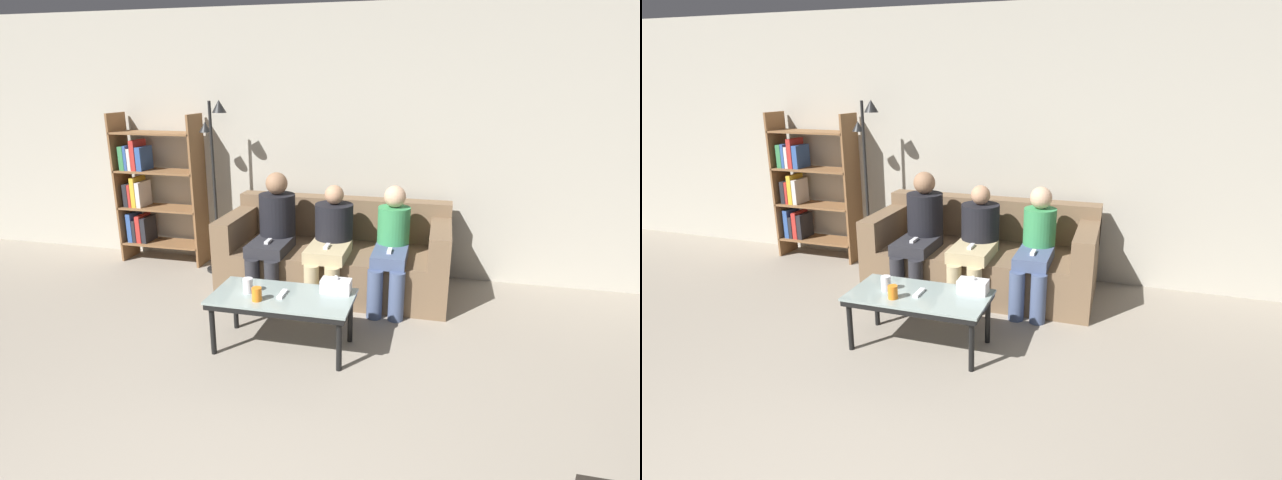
# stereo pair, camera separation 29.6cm
# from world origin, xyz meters

# --- Properties ---
(wall_back) EXTENTS (12.00, 0.06, 2.60)m
(wall_back) POSITION_xyz_m (0.00, 3.76, 1.30)
(wall_back) COLOR #B7B2A3
(wall_back) RESTS_ON ground_plane
(couch) EXTENTS (2.09, 0.93, 0.82)m
(couch) POSITION_xyz_m (0.00, 3.22, 0.31)
(couch) COLOR brown
(couch) RESTS_ON ground_plane
(coffee_table) EXTENTS (1.03, 0.52, 0.42)m
(coffee_table) POSITION_xyz_m (-0.14, 1.99, 0.38)
(coffee_table) COLOR #8C9E99
(coffee_table) RESTS_ON ground_plane
(cup_near_left) EXTENTS (0.07, 0.07, 0.10)m
(cup_near_left) POSITION_xyz_m (-0.28, 1.86, 0.47)
(cup_near_left) COLOR orange
(cup_near_left) RESTS_ON coffee_table
(cup_near_right) EXTENTS (0.07, 0.07, 0.11)m
(cup_near_right) POSITION_xyz_m (-0.40, 1.98, 0.48)
(cup_near_right) COLOR silver
(cup_near_right) RESTS_ON coffee_table
(tissue_box) EXTENTS (0.22, 0.12, 0.13)m
(tissue_box) POSITION_xyz_m (0.23, 2.14, 0.47)
(tissue_box) COLOR white
(tissue_box) RESTS_ON coffee_table
(game_remote) EXTENTS (0.04, 0.15, 0.02)m
(game_remote) POSITION_xyz_m (-0.14, 1.99, 0.43)
(game_remote) COLOR white
(game_remote) RESTS_ON coffee_table
(bookshelf) EXTENTS (0.93, 0.32, 1.60)m
(bookshelf) POSITION_xyz_m (-2.12, 3.53, 0.78)
(bookshelf) COLOR brown
(bookshelf) RESTS_ON ground_plane
(standing_lamp) EXTENTS (0.31, 0.26, 1.74)m
(standing_lamp) POSITION_xyz_m (-1.27, 3.38, 1.07)
(standing_lamp) COLOR black
(standing_lamp) RESTS_ON ground_plane
(seated_person_left_end) EXTENTS (0.34, 0.69, 1.11)m
(seated_person_left_end) POSITION_xyz_m (-0.54, 3.00, 0.60)
(seated_person_left_end) COLOR #28282D
(seated_person_left_end) RESTS_ON ground_plane
(seated_person_mid_left) EXTENTS (0.35, 0.72, 1.02)m
(seated_person_mid_left) POSITION_xyz_m (0.00, 2.99, 0.55)
(seated_person_mid_left) COLOR tan
(seated_person_mid_left) RESTS_ON ground_plane
(seated_person_mid_right) EXTENTS (0.31, 0.68, 1.04)m
(seated_person_mid_right) POSITION_xyz_m (0.54, 2.97, 0.55)
(seated_person_mid_right) COLOR #47567A
(seated_person_mid_right) RESTS_ON ground_plane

